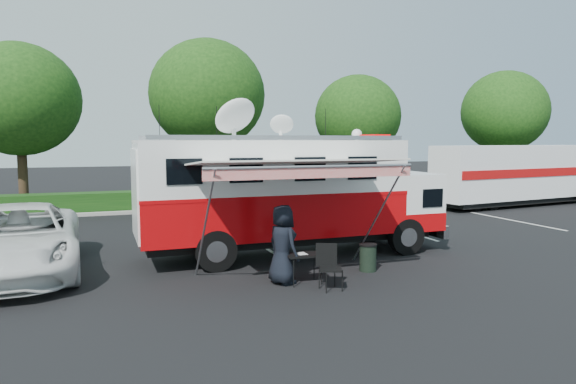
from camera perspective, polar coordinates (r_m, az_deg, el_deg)
name	(u,v)px	position (r m, az deg, el deg)	size (l,w,h in m)	color
ground_plane	(294,255)	(15.89, 0.63, -7.00)	(120.00, 120.00, 0.00)	black
back_border	(229,113)	(28.23, -6.59, 8.74)	(60.00, 6.14, 8.87)	#9E998E
stall_lines	(251,238)	(18.52, -4.14, -5.17)	(24.12, 5.50, 0.01)	silver
command_truck	(291,193)	(15.55, 0.35, -0.08)	(9.38, 2.58, 4.51)	black
awning	(297,165)	(12.68, 1.04, 3.02)	(5.12, 2.65, 3.09)	silver
white_suv	(19,274)	(15.42, -27.71, -8.06)	(3.01, 6.52, 1.81)	silver
person	(283,283)	(12.81, -0.59, -10.13)	(0.95, 0.62, 1.95)	black
folding_table	(304,256)	(12.64, 1.81, -7.09)	(0.93, 0.70, 0.75)	black
folding_chair	(329,262)	(12.27, 4.52, -7.79)	(0.67, 0.72, 1.07)	black
trash_bin	(368,257)	(14.08, 8.87, -7.18)	(0.49, 0.49, 0.74)	black
semi_trailer	(517,174)	(30.21, 24.10, 1.83)	(10.71, 3.39, 3.25)	white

